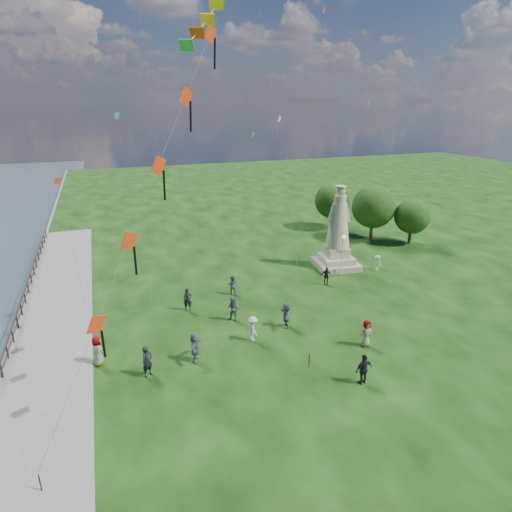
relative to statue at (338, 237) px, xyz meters
name	(u,v)px	position (x,y,z in m)	size (l,w,h in m)	color
waterfront	(27,366)	(-25.55, -7.80, -2.99)	(200.00, 200.00, 1.51)	#323D4B
statue	(338,237)	(0.00, 0.00, 0.00)	(4.28, 4.28, 7.73)	#BCB38E
lamppost	(343,246)	(-0.67, -2.09, -0.15)	(0.36, 0.36, 3.84)	silver
tree_row	(368,207)	(8.07, 7.22, 0.63)	(9.18, 12.25, 6.23)	#382314
person_0	(147,361)	(-18.82, -11.34, -1.97)	(0.70, 0.46, 1.91)	black
person_1	(233,309)	(-12.31, -6.85, -1.98)	(0.91, 0.56, 1.87)	#595960
person_2	(253,329)	(-11.89, -9.77, -2.07)	(1.10, 0.57, 1.71)	silver
person_3	(364,369)	(-7.69, -16.18, -2.00)	(1.09, 0.56, 1.85)	black
person_4	(366,333)	(-5.34, -12.91, -2.01)	(0.89, 0.55, 1.82)	#595960
person_5	(195,347)	(-15.94, -10.81, -1.96)	(1.79, 0.77, 1.93)	#595960
person_6	(188,300)	(-15.01, -4.07, -2.03)	(0.65, 0.43, 1.78)	black
person_7	(232,285)	(-11.04, -2.45, -2.11)	(0.79, 0.49, 1.63)	#595960
person_8	(377,263)	(3.08, -2.14, -2.18)	(0.96, 0.50, 1.49)	silver
person_9	(326,276)	(-2.94, -3.40, -2.13)	(0.93, 0.48, 1.58)	black
person_10	(97,351)	(-21.46, -9.18, -1.99)	(0.91, 0.56, 1.86)	#595960
person_11	(286,315)	(-9.13, -8.90, -2.01)	(1.69, 0.73, 1.82)	#595960
red_kite_train	(157,176)	(-17.59, -12.21, 8.59)	(10.43, 9.35, 18.64)	black
small_kites	(234,103)	(-7.85, 6.26, 11.74)	(30.57, 16.46, 32.38)	teal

